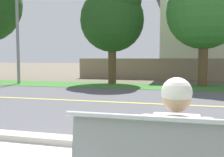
{
  "coord_description": "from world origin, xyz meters",
  "views": [
    {
      "loc": [
        1.29,
        -1.51,
        1.39
      ],
      "look_at": [
        0.01,
        3.43,
        1.0
      ],
      "focal_mm": 42.16,
      "sensor_mm": 36.0,
      "label": 1
    }
  ],
  "objects_px": {
    "shade_tree_left": "(114,15)",
    "shade_tree_centre": "(207,5)",
    "seated_person_white": "(176,150)",
    "streetlamp": "(19,11)"
  },
  "relations": [
    {
      "from": "seated_person_white",
      "to": "streetlamp",
      "type": "bearing_deg",
      "value": 128.44
    },
    {
      "from": "shade_tree_left",
      "to": "seated_person_white",
      "type": "bearing_deg",
      "value": -73.58
    },
    {
      "from": "seated_person_white",
      "to": "shade_tree_left",
      "type": "height_order",
      "value": "shade_tree_left"
    },
    {
      "from": "streetlamp",
      "to": "shade_tree_left",
      "type": "xyz_separation_m",
      "value": [
        5.03,
        1.21,
        -0.24
      ]
    },
    {
      "from": "shade_tree_left",
      "to": "shade_tree_centre",
      "type": "distance_m",
      "value": 4.78
    },
    {
      "from": "seated_person_white",
      "to": "shade_tree_left",
      "type": "distance_m",
      "value": 12.89
    },
    {
      "from": "shade_tree_centre",
      "to": "seated_person_white",
      "type": "bearing_deg",
      "value": -95.97
    },
    {
      "from": "seated_person_white",
      "to": "shade_tree_left",
      "type": "relative_size",
      "value": 0.22
    },
    {
      "from": "streetlamp",
      "to": "shade_tree_centre",
      "type": "distance_m",
      "value": 9.85
    },
    {
      "from": "streetlamp",
      "to": "shade_tree_left",
      "type": "height_order",
      "value": "streetlamp"
    }
  ]
}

